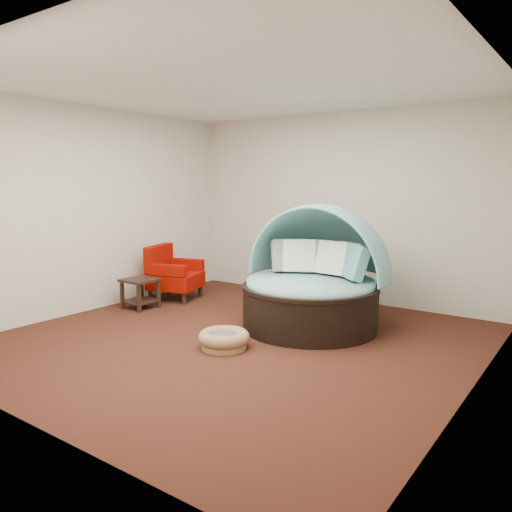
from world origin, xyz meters
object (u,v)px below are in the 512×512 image
Objects in this scene: canopy_daybed at (314,270)px; red_armchair at (172,274)px; pet_basket at (224,339)px; side_table at (140,289)px.

red_armchair is at bearing 176.07° from canopy_daybed.
pet_basket is 1.42× the size of side_table.
side_table is (0.05, -0.69, -0.10)m from red_armchair.
pet_basket is at bearing -109.02° from canopy_daybed.
side_table is (-2.06, 0.66, 0.17)m from pet_basket.
red_armchair is (-2.50, 0.05, -0.33)m from canopy_daybed.
canopy_daybed is 2.88× the size of pet_basket.
canopy_daybed is at bearing 14.66° from side_table.
pet_basket is at bearing -49.40° from red_armchair.
pet_basket is 0.73× the size of red_armchair.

